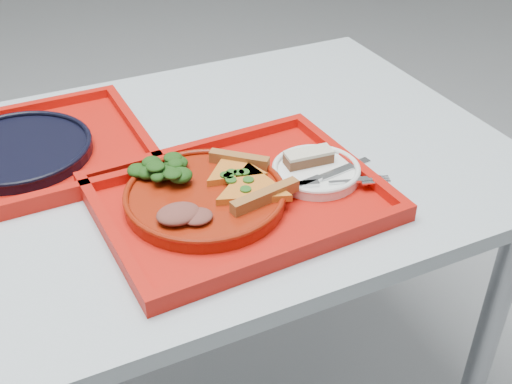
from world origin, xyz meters
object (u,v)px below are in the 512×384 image
(dinner_plate, at_px, (205,198))
(dessert_bar, at_px, (309,157))
(tray_far, at_px, (21,158))
(navy_plate, at_px, (19,151))
(tray_main, at_px, (239,200))

(dinner_plate, height_order, dessert_bar, dessert_bar)
(tray_far, xyz_separation_m, dessert_bar, (0.45, -0.27, 0.03))
(tray_far, relative_size, navy_plate, 1.73)
(navy_plate, bearing_deg, dessert_bar, -30.72)
(tray_main, distance_m, navy_plate, 0.42)
(dessert_bar, bearing_deg, tray_far, 154.15)
(tray_main, relative_size, tray_far, 1.00)
(dinner_plate, bearing_deg, tray_far, 131.49)
(dinner_plate, xyz_separation_m, navy_plate, (-0.25, 0.28, -0.00))
(tray_main, bearing_deg, tray_far, 133.31)
(tray_main, distance_m, tray_far, 0.42)
(tray_far, distance_m, dessert_bar, 0.52)
(tray_far, bearing_deg, dessert_bar, -31.74)
(tray_main, height_order, tray_far, same)
(navy_plate, bearing_deg, dinner_plate, -48.51)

